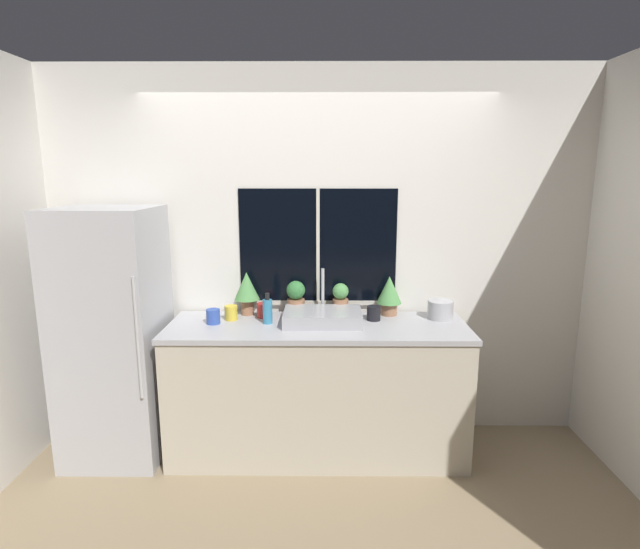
# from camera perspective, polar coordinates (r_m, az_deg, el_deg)

# --- Properties ---
(ground_plane) EXTENTS (14.00, 14.00, 0.00)m
(ground_plane) POSITION_cam_1_polar(r_m,az_deg,el_deg) (3.53, -0.36, -22.04)
(ground_plane) COLOR #937F60
(wall_back) EXTENTS (8.00, 0.09, 2.70)m
(wall_back) POSITION_cam_1_polar(r_m,az_deg,el_deg) (3.70, -0.23, 2.18)
(wall_back) COLOR silver
(wall_back) RESTS_ON ground_plane
(wall_left) EXTENTS (0.06, 7.00, 2.70)m
(wall_left) POSITION_cam_1_polar(r_m,az_deg,el_deg) (4.92, -24.07, 3.51)
(wall_left) COLOR silver
(wall_left) RESTS_ON ground_plane
(wall_right) EXTENTS (0.06, 7.00, 2.70)m
(wall_right) POSITION_cam_1_polar(r_m,az_deg,el_deg) (4.89, 24.05, 3.45)
(wall_right) COLOR silver
(wall_right) RESTS_ON ground_plane
(counter) EXTENTS (2.04, 0.66, 0.94)m
(counter) POSITION_cam_1_polar(r_m,az_deg,el_deg) (3.58, -0.29, -12.92)
(counter) COLOR beige
(counter) RESTS_ON ground_plane
(refrigerator) EXTENTS (0.65, 0.66, 1.73)m
(refrigerator) POSITION_cam_1_polar(r_m,az_deg,el_deg) (3.71, -22.53, -6.40)
(refrigerator) COLOR #B7B7BC
(refrigerator) RESTS_ON ground_plane
(sink) EXTENTS (0.53, 0.40, 0.35)m
(sink) POSITION_cam_1_polar(r_m,az_deg,el_deg) (3.44, 0.30, -4.84)
(sink) COLOR #ADADB2
(sink) RESTS_ON counter
(potted_plant_far_left) EXTENTS (0.18, 0.18, 0.31)m
(potted_plant_far_left) POSITION_cam_1_polar(r_m,az_deg,el_deg) (3.65, -8.37, -1.60)
(potted_plant_far_left) COLOR #9E6B4C
(potted_plant_far_left) RESTS_ON counter
(potted_plant_center_left) EXTENTS (0.14, 0.14, 0.25)m
(potted_plant_center_left) POSITION_cam_1_polar(r_m,az_deg,el_deg) (3.63, -2.78, -2.63)
(potted_plant_center_left) COLOR #9E6B4C
(potted_plant_center_left) RESTS_ON counter
(potted_plant_center_right) EXTENTS (0.12, 0.12, 0.23)m
(potted_plant_center_right) POSITION_cam_1_polar(r_m,az_deg,el_deg) (3.62, 2.36, -2.81)
(potted_plant_center_right) COLOR #9E6B4C
(potted_plant_center_right) RESTS_ON counter
(potted_plant_far_right) EXTENTS (0.18, 0.18, 0.29)m
(potted_plant_far_right) POSITION_cam_1_polar(r_m,az_deg,el_deg) (3.64, 7.91, -2.08)
(potted_plant_far_right) COLOR #9E6B4C
(potted_plant_far_right) RESTS_ON counter
(soap_bottle) EXTENTS (0.07, 0.07, 0.21)m
(soap_bottle) POSITION_cam_1_polar(r_m,az_deg,el_deg) (3.44, -6.01, -4.14)
(soap_bottle) COLOR teal
(soap_bottle) RESTS_ON counter
(mug_red) EXTENTS (0.09, 0.09, 0.10)m
(mug_red) POSITION_cam_1_polar(r_m,az_deg,el_deg) (3.59, -6.48, -4.09)
(mug_red) COLOR #B72D28
(mug_red) RESTS_ON counter
(mug_blue) EXTENTS (0.09, 0.09, 0.10)m
(mug_blue) POSITION_cam_1_polar(r_m,az_deg,el_deg) (3.50, -12.11, -4.71)
(mug_blue) COLOR #3351AD
(mug_blue) RESTS_ON counter
(mug_yellow) EXTENTS (0.09, 0.09, 0.10)m
(mug_yellow) POSITION_cam_1_polar(r_m,az_deg,el_deg) (3.57, -10.13, -4.33)
(mug_yellow) COLOR gold
(mug_yellow) RESTS_ON counter
(mug_black) EXTENTS (0.10, 0.10, 0.10)m
(mug_black) POSITION_cam_1_polar(r_m,az_deg,el_deg) (3.53, 6.15, -4.42)
(mug_black) COLOR black
(mug_black) RESTS_ON counter
(kettle) EXTENTS (0.18, 0.18, 0.14)m
(kettle) POSITION_cam_1_polar(r_m,az_deg,el_deg) (3.64, 13.59, -3.85)
(kettle) COLOR #B2B2B7
(kettle) RESTS_ON counter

